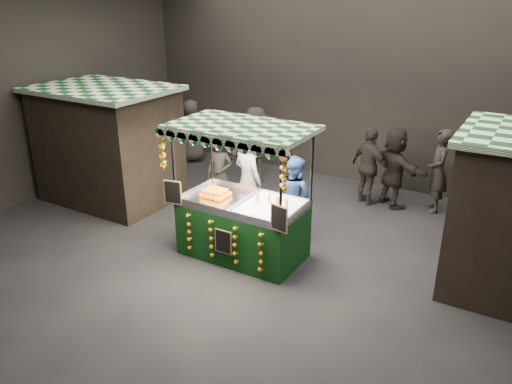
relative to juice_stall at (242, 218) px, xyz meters
The scene contains 13 objects.
ground 0.85m from the juice_stall, 31.35° to the right, with size 12.00×12.00×0.00m, color black.
market_hall 2.66m from the juice_stall, 31.35° to the right, with size 12.10×10.10×5.05m.
neighbour_stall_left 4.18m from the juice_stall, 168.92° to the left, with size 3.00×2.20×2.60m.
juice_stall is the anchor object (origin of this frame).
vendor_grey 1.31m from the juice_stall, 117.15° to the left, with size 0.82×0.67×1.96m.
vendor_blue 1.27m from the juice_stall, 69.87° to the left, with size 0.98×0.87×1.66m.
shopper_0 2.26m from the juice_stall, 134.99° to the left, with size 0.67×0.54×1.60m.
shopper_1 4.11m from the juice_stall, 24.36° to the left, with size 0.87×0.76×1.51m.
shopper_2 3.70m from the juice_stall, 72.16° to the left, with size 1.11×0.86×1.75m.
shopper_4 5.74m from the juice_stall, 136.50° to the left, with size 1.00×0.99×1.75m.
shopper_5 4.03m from the juice_stall, 65.88° to the left, with size 1.66×1.41×1.80m.
shopper_6 4.65m from the juice_stall, 56.82° to the left, with size 0.64×0.78×1.84m.
shopper_7 3.81m from the juice_stall, 117.26° to the left, with size 1.42×1.30×1.92m.
Camera 1 is at (4.00, -6.60, 4.52)m, focal length 34.96 mm.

